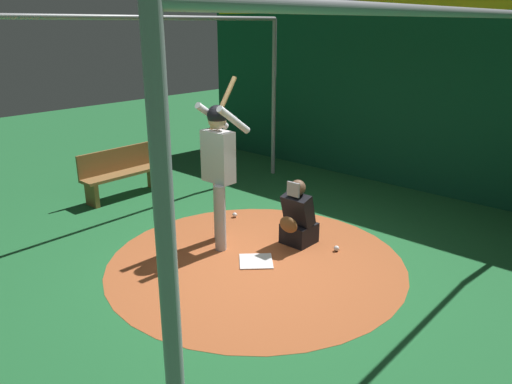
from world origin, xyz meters
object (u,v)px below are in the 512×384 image
Objects in this scene: catcher at (298,219)px; bench at (122,172)px; baseball_1 at (337,248)px; baseball_0 at (222,235)px; home_plate at (256,261)px; baseball_2 at (235,215)px; batter at (219,161)px.

bench is (0.48, -3.49, 0.07)m from catcher.
bench is at bearing -81.06° from baseball_1.
bench is 2.62m from baseball_0.
catcher is 12.55× the size of baseball_0.
baseball_0 is 1.00× the size of baseball_1.
home_plate is 5.68× the size of baseball_1.
catcher is at bearing 85.13° from baseball_2.
baseball_0 is 1.62m from baseball_1.
catcher reaches higher than baseball_2.
baseball_0 is at bearing 31.56° from baseball_2.
home_plate is 5.68× the size of baseball_0.
batter is at bearing 38.80° from baseball_0.
baseball_1 is (-0.72, 1.45, 0.00)m from baseball_0.
home_plate is at bearing 74.71° from baseball_0.
catcher is at bearing 176.34° from home_plate.
bench is at bearing -95.30° from home_plate.
baseball_1 is (-0.87, 1.33, -1.14)m from batter.
baseball_2 is at bearing 105.17° from bench.
baseball_0 is (0.56, -0.91, -0.32)m from catcher.
catcher is 12.55× the size of baseball_2.
baseball_1 is at bearing 91.40° from baseball_2.
baseball_0 is (-0.23, -0.85, 0.03)m from home_plate.
baseball_0 is at bearing -105.29° from home_plate.
batter reaches higher than baseball_0.
catcher is 0.65m from baseball_1.
catcher reaches higher than baseball_0.
baseball_2 is (-0.59, 2.17, -0.39)m from bench.
baseball_2 is (-0.91, -1.27, 0.03)m from home_plate.
baseball_2 is (-0.67, -0.41, 0.00)m from baseball_0.
catcher reaches higher than home_plate.
bench reaches higher than home_plate.
catcher reaches higher than baseball_1.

